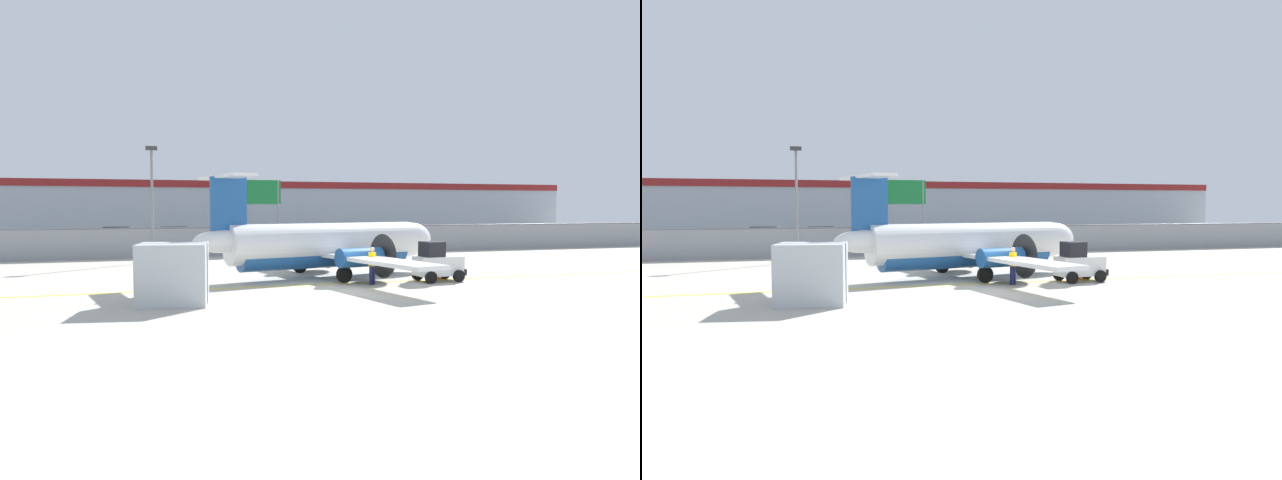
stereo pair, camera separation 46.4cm
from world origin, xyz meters
TOP-DOWN VIEW (x-y plane):
  - ground_plane at (0.00, 2.00)m, footprint 140.00×140.00m
  - perimeter_fence at (0.00, 18.00)m, footprint 98.00×0.10m
  - parking_lot_strip at (0.00, 29.50)m, footprint 98.00×17.00m
  - background_building at (0.00, 47.99)m, footprint 91.00×8.10m
  - commuter_airplane at (-0.15, 4.61)m, footprint 13.28×15.95m
  - baggage_tug at (4.18, 1.54)m, footprint 2.40×1.51m
  - ground_crew_worker at (0.81, 1.34)m, footprint 0.50×0.47m
  - cargo_container at (-7.99, -1.42)m, footprint 2.69×2.36m
  - traffic_cone_near_left at (-6.53, 6.18)m, footprint 0.36×0.36m
  - traffic_cone_near_right at (5.61, 7.09)m, footprint 0.36×0.36m
  - traffic_cone_far_left at (4.15, 7.13)m, footprint 0.36×0.36m
  - traffic_cone_far_right at (4.63, 2.37)m, footprint 0.36×0.36m
  - parked_car_0 at (-13.98, 25.46)m, footprint 4.20×2.00m
  - parked_car_1 at (-11.72, 32.41)m, footprint 4.34×2.30m
  - parked_car_2 at (-6.47, 31.58)m, footprint 4.36×2.35m
  - parked_car_3 at (-3.02, 23.54)m, footprint 4.34×2.30m
  - parked_car_4 at (3.01, 27.26)m, footprint 4.23×2.06m
  - parked_car_5 at (6.91, 32.47)m, footprint 4.28×2.16m
  - parked_car_6 at (11.71, 32.04)m, footprint 4.20×2.01m
  - parked_car_7 at (14.29, 30.93)m, footprint 4.25×2.10m
  - apron_light_pole at (-8.57, 14.85)m, footprint 0.70×0.30m
  - highway_sign at (-0.99, 19.85)m, footprint 3.60×0.14m

SIDE VIEW (x-z plane):
  - ground_plane at x=0.00m, z-range 0.00..0.01m
  - parking_lot_strip at x=0.00m, z-range 0.00..0.12m
  - traffic_cone_near_left at x=-6.53m, z-range -0.01..0.63m
  - traffic_cone_near_right at x=5.61m, z-range -0.01..0.63m
  - traffic_cone_far_left at x=4.15m, z-range -0.01..0.63m
  - traffic_cone_far_right at x=4.63m, z-range -0.01..0.63m
  - baggage_tug at x=4.18m, z-range -0.08..1.80m
  - parked_car_0 at x=-13.98m, z-range 0.10..1.68m
  - parked_car_1 at x=-11.72m, z-range 0.10..1.68m
  - parked_car_2 at x=-6.47m, z-range 0.10..1.68m
  - parked_car_3 at x=-3.02m, z-range 0.10..1.68m
  - parked_car_4 at x=3.01m, z-range 0.10..1.68m
  - parked_car_5 at x=6.91m, z-range 0.10..1.68m
  - parked_car_6 at x=11.71m, z-range 0.10..1.68m
  - parked_car_7 at x=14.29m, z-range 0.10..1.68m
  - ground_crew_worker at x=0.81m, z-range 0.10..1.80m
  - cargo_container at x=-7.99m, z-range 0.00..2.20m
  - perimeter_fence at x=0.00m, z-range 0.07..2.17m
  - commuter_airplane at x=-0.15m, z-range -0.86..4.06m
  - background_building at x=0.00m, z-range 0.01..6.51m
  - highway_sign at x=-0.99m, z-range 1.39..6.89m
  - apron_light_pole at x=-8.57m, z-range 0.67..7.94m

